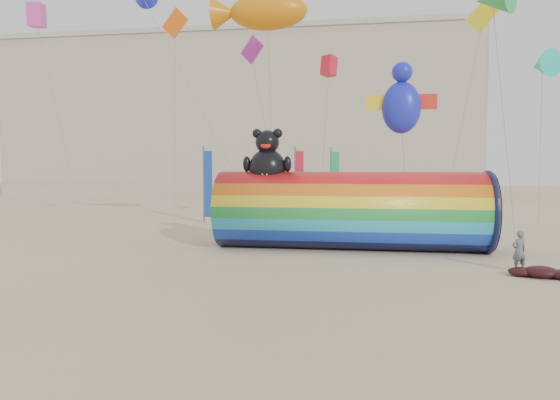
# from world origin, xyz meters

# --- Properties ---
(ground) EXTENTS (160.00, 160.00, 0.00)m
(ground) POSITION_xyz_m (0.00, 0.00, 0.00)
(ground) COLOR #CCB58C
(ground) RESTS_ON ground
(hotel_building) EXTENTS (60.40, 15.40, 20.60)m
(hotel_building) POSITION_xyz_m (-12.00, 45.95, 10.31)
(hotel_building) COLOR #B7AD99
(hotel_building) RESTS_ON ground
(windsock_assembly) EXTENTS (12.48, 3.80, 5.76)m
(windsock_assembly) POSITION_xyz_m (3.54, 3.30, 1.91)
(windsock_assembly) COLOR red
(windsock_assembly) RESTS_ON ground
(kite_handler) EXTENTS (0.65, 0.54, 1.54)m
(kite_handler) POSITION_xyz_m (9.80, -0.80, 0.77)
(kite_handler) COLOR slate
(kite_handler) RESTS_ON ground
(fabric_bundle) EXTENTS (2.62, 1.35, 0.41)m
(fabric_bundle) POSITION_xyz_m (10.47, -1.69, 0.17)
(fabric_bundle) COLOR #400B11
(fabric_bundle) RESTS_ON ground
(festival_banners) EXTENTS (9.08, 3.42, 5.20)m
(festival_banners) POSITION_xyz_m (-1.39, 14.09, 2.64)
(festival_banners) COLOR #59595E
(festival_banners) RESTS_ON ground
(flying_kites) EXTENTS (25.99, 9.13, 7.99)m
(flying_kites) POSITION_xyz_m (2.01, 5.92, 10.88)
(flying_kites) COLOR #1B23C0
(flying_kites) RESTS_ON ground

